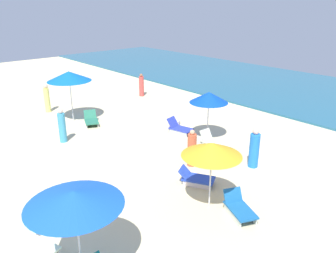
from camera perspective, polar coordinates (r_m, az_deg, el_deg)
The scene contains 17 objects.
ocean at distance 26.32m, azimuth 25.64°, elevation 4.58°, with size 60.00×12.77×0.12m, color #24617D.
umbrella_1 at distance 19.14m, azimuth -16.28°, elevation 8.11°, with size 2.36×2.36×2.79m.
lounge_chair_1_0 at distance 18.88m, azimuth -12.79°, elevation 1.09°, with size 1.48×1.13×0.66m.
umbrella_2 at distance 8.13m, azimuth -15.46°, elevation -11.51°, with size 2.28×2.28×2.31m.
lounge_chair_2_1 at distance 10.16m, azimuth -21.52°, elevation -17.98°, with size 1.39×0.97×0.70m.
umbrella_4 at distance 15.94m, azimuth 6.87°, elevation 4.88°, with size 1.81×1.81×2.35m.
lounge_chair_4_0 at distance 15.53m, azimuth 7.76°, elevation -2.71°, with size 1.47×0.64×0.75m.
lounge_chair_4_1 at distance 17.19m, azimuth 1.91°, elevation -0.24°, with size 1.38×0.90×0.74m.
umbrella_6 at distance 10.45m, azimuth 7.37°, elevation -3.82°, with size 1.89×1.89×2.28m.
lounge_chair_6_0 at distance 12.59m, azimuth 4.71°, elevation -8.63°, with size 1.42×1.18×0.57m.
lounge_chair_6_1 at distance 11.06m, azimuth 11.84°, elevation -13.26°, with size 1.39×1.06×0.70m.
beachgoer_0 at distance 13.98m, azimuth 14.28°, elevation -3.71°, with size 0.43×0.43×1.65m.
beachgoer_2 at distance 16.70m, azimuth -17.34°, elevation -0.02°, with size 0.48×0.48×1.64m.
beachgoer_3 at distance 21.62m, azimuth -19.65°, elevation 4.44°, with size 0.43×0.43×1.71m.
beachgoer_4 at distance 24.00m, azimuth -4.48°, elevation 6.86°, with size 0.39×0.39×1.59m.
beachgoer_5 at distance 13.71m, azimuth 4.03°, elevation -3.81°, with size 0.49×0.49×1.55m.
cooler_box_0 at distance 17.83m, azimuth 1.04°, elevation 0.35°, with size 0.58×0.35×0.43m, color white.
Camera 1 is at (9.79, -0.00, 6.32)m, focal length 36.30 mm.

